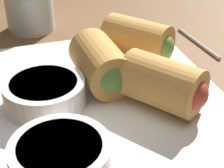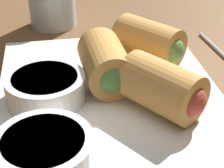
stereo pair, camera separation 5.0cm
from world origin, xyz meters
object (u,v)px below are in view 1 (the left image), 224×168
Objects in this scene: serving_plate at (112,106)px; dipping_bowl_near at (45,92)px; dipping_bowl_far at (61,157)px; drinking_glass at (29,3)px.

serving_plate is 7.77cm from dipping_bowl_near.
dipping_bowl_far reaches higher than serving_plate.
dipping_bowl_near and dipping_bowl_far have the same top height.
serving_plate is 3.81× the size of dipping_bowl_far.
drinking_glass reaches higher than serving_plate.
serving_plate is at bearing -39.81° from dipping_bowl_far.
serving_plate is 12.00cm from dipping_bowl_far.
dipping_bowl_far is 35.40cm from drinking_glass.
dipping_bowl_far is (-9.04, 7.53, 2.37)cm from serving_plate.
dipping_bowl_near reaches higher than serving_plate.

